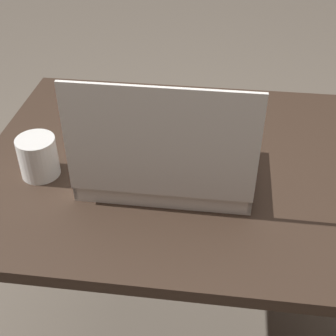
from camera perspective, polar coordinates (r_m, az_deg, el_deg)
name	(u,v)px	position (r m, az deg, el deg)	size (l,w,h in m)	color
ground_plane	(182,334)	(1.69, 1.72, -19.57)	(8.00, 8.00, 0.00)	#6B6054
dining_table	(186,196)	(1.22, 2.25, -3.41)	(1.01, 0.79, 0.73)	#38281E
donut_box	(167,163)	(1.04, -0.08, 0.57)	(0.39, 0.25, 0.29)	silver
coffee_mug	(38,156)	(1.12, -15.56, 1.39)	(0.09, 0.09, 0.10)	white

